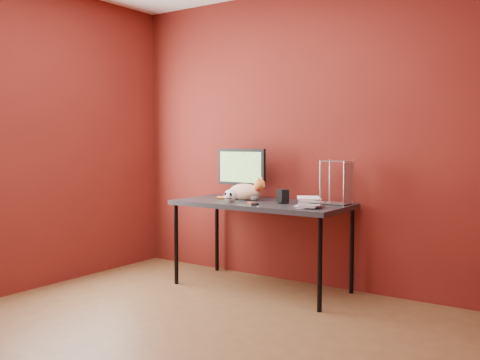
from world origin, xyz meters
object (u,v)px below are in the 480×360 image
Objects in this scene: cat at (245,192)px; speaker at (283,197)px; desk at (261,208)px; monitor at (241,170)px; book_stack at (300,148)px; skull_mug at (230,196)px.

cat is 3.82× the size of speaker.
desk is 0.48m from monitor.
monitor is 0.26m from cat.
cat is 0.48× the size of book_stack.
skull_mug is (0.15, -0.37, -0.19)m from monitor.
book_stack is at bearing -5.51° from skull_mug.
desk is 0.24m from cat.
speaker is at bearing 14.75° from skull_mug.
monitor is 4.42× the size of speaker.
speaker is (0.55, -0.19, -0.20)m from monitor.
skull_mug is (-0.19, -0.19, 0.11)m from desk.
monitor is at bearing 151.13° from desk.
monitor reaches higher than skull_mug.
skull_mug is at bearing -131.34° from speaker.
cat is at bearing 167.01° from desk.
monitor is 4.50× the size of skull_mug.
skull_mug is 0.75m from book_stack.
book_stack reaches higher than skull_mug.
desk is at bearing -14.32° from cat.
cat is 3.89× the size of skull_mug.
book_stack is (0.23, -0.14, 0.41)m from speaker.
monitor is at bearing 133.19° from cat.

